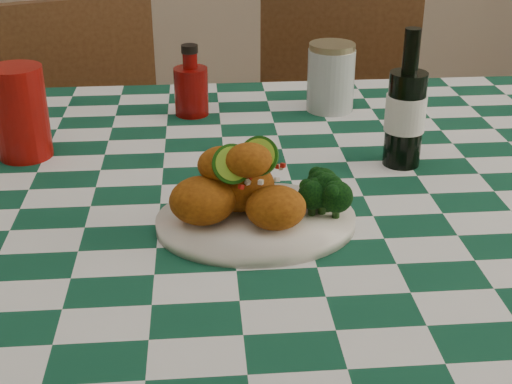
{
  "coord_description": "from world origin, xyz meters",
  "views": [
    {
      "loc": [
        -0.14,
        -1.02,
        1.27
      ],
      "look_at": [
        -0.07,
        -0.15,
        0.84
      ],
      "focal_mm": 50.0,
      "sensor_mm": 36.0,
      "label": 1
    }
  ],
  "objects_px": {
    "beer_bottle": "(407,99)",
    "wooden_chair_left": "(109,187)",
    "plate": "(256,222)",
    "mason_jar": "(331,77)",
    "wooden_chair_right": "(335,166)",
    "red_tumbler": "(20,113)",
    "fried_chicken_pile": "(248,181)",
    "ketchup_bottle": "(191,80)",
    "dining_table": "(287,374)"
  },
  "relations": [
    {
      "from": "plate",
      "to": "wooden_chair_left",
      "type": "bearing_deg",
      "value": 110.81
    },
    {
      "from": "wooden_chair_left",
      "to": "wooden_chair_right",
      "type": "xyz_separation_m",
      "value": [
        0.61,
        0.03,
        0.03
      ]
    },
    {
      "from": "dining_table",
      "to": "wooden_chair_left",
      "type": "xyz_separation_m",
      "value": [
        -0.39,
        0.69,
        0.06
      ]
    },
    {
      "from": "beer_bottle",
      "to": "wooden_chair_left",
      "type": "height_order",
      "value": "beer_bottle"
    },
    {
      "from": "beer_bottle",
      "to": "wooden_chair_left",
      "type": "relative_size",
      "value": 0.25
    },
    {
      "from": "plate",
      "to": "mason_jar",
      "type": "xyz_separation_m",
      "value": [
        0.19,
        0.48,
        0.06
      ]
    },
    {
      "from": "mason_jar",
      "to": "red_tumbler",
      "type": "bearing_deg",
      "value": -161.02
    },
    {
      "from": "wooden_chair_left",
      "to": "ketchup_bottle",
      "type": "bearing_deg",
      "value": -80.6
    },
    {
      "from": "wooden_chair_right",
      "to": "ketchup_bottle",
      "type": "bearing_deg",
      "value": -122.73
    },
    {
      "from": "wooden_chair_left",
      "to": "red_tumbler",
      "type": "bearing_deg",
      "value": -118.06
    },
    {
      "from": "red_tumbler",
      "to": "fried_chicken_pile",
      "type": "bearing_deg",
      "value": -38.27
    },
    {
      "from": "fried_chicken_pile",
      "to": "beer_bottle",
      "type": "height_order",
      "value": "beer_bottle"
    },
    {
      "from": "ketchup_bottle",
      "to": "beer_bottle",
      "type": "relative_size",
      "value": 0.61
    },
    {
      "from": "mason_jar",
      "to": "beer_bottle",
      "type": "xyz_separation_m",
      "value": [
        0.07,
        -0.28,
        0.05
      ]
    },
    {
      "from": "plate",
      "to": "beer_bottle",
      "type": "distance_m",
      "value": 0.34
    },
    {
      "from": "ketchup_bottle",
      "to": "beer_bottle",
      "type": "bearing_deg",
      "value": -38.1
    },
    {
      "from": "red_tumbler",
      "to": "ketchup_bottle",
      "type": "height_order",
      "value": "red_tumbler"
    },
    {
      "from": "wooden_chair_left",
      "to": "plate",
      "type": "bearing_deg",
      "value": -91.91
    },
    {
      "from": "plate",
      "to": "mason_jar",
      "type": "relative_size",
      "value": 2.07
    },
    {
      "from": "dining_table",
      "to": "wooden_chair_left",
      "type": "bearing_deg",
      "value": 119.3
    },
    {
      "from": "wooden_chair_left",
      "to": "wooden_chair_right",
      "type": "distance_m",
      "value": 0.61
    },
    {
      "from": "mason_jar",
      "to": "beer_bottle",
      "type": "relative_size",
      "value": 0.59
    },
    {
      "from": "ketchup_bottle",
      "to": "beer_bottle",
      "type": "xyz_separation_m",
      "value": [
        0.35,
        -0.27,
        0.04
      ]
    },
    {
      "from": "fried_chicken_pile",
      "to": "ketchup_bottle",
      "type": "bearing_deg",
      "value": 99.33
    },
    {
      "from": "red_tumbler",
      "to": "plate",
      "type": "bearing_deg",
      "value": -37.48
    },
    {
      "from": "mason_jar",
      "to": "wooden_chair_left",
      "type": "distance_m",
      "value": 0.74
    },
    {
      "from": "dining_table",
      "to": "plate",
      "type": "distance_m",
      "value": 0.43
    },
    {
      "from": "red_tumbler",
      "to": "beer_bottle",
      "type": "relative_size",
      "value": 0.69
    },
    {
      "from": "plate",
      "to": "fried_chicken_pile",
      "type": "bearing_deg",
      "value": 180.0
    },
    {
      "from": "dining_table",
      "to": "fried_chicken_pile",
      "type": "relative_size",
      "value": 9.74
    },
    {
      "from": "fried_chicken_pile",
      "to": "mason_jar",
      "type": "xyz_separation_m",
      "value": [
        0.2,
        0.48,
        -0.01
      ]
    },
    {
      "from": "plate",
      "to": "mason_jar",
      "type": "height_order",
      "value": "mason_jar"
    },
    {
      "from": "beer_bottle",
      "to": "wooden_chair_right",
      "type": "distance_m",
      "value": 0.79
    },
    {
      "from": "dining_table",
      "to": "ketchup_bottle",
      "type": "bearing_deg",
      "value": 115.88
    },
    {
      "from": "fried_chicken_pile",
      "to": "wooden_chair_right",
      "type": "xyz_separation_m",
      "value": [
        0.3,
        0.87,
        -0.38
      ]
    },
    {
      "from": "dining_table",
      "to": "fried_chicken_pile",
      "type": "bearing_deg",
      "value": -117.94
    },
    {
      "from": "plate",
      "to": "fried_chicken_pile",
      "type": "height_order",
      "value": "fried_chicken_pile"
    },
    {
      "from": "wooden_chair_right",
      "to": "mason_jar",
      "type": "bearing_deg",
      "value": -93.72
    },
    {
      "from": "red_tumbler",
      "to": "wooden_chair_left",
      "type": "distance_m",
      "value": 0.69
    },
    {
      "from": "plate",
      "to": "mason_jar",
      "type": "bearing_deg",
      "value": 68.5
    },
    {
      "from": "fried_chicken_pile",
      "to": "wooden_chair_right",
      "type": "bearing_deg",
      "value": 71.21
    },
    {
      "from": "plate",
      "to": "wooden_chair_left",
      "type": "relative_size",
      "value": 0.3
    },
    {
      "from": "dining_table",
      "to": "plate",
      "type": "xyz_separation_m",
      "value": [
        -0.07,
        -0.15,
        0.4
      ]
    },
    {
      "from": "dining_table",
      "to": "plate",
      "type": "relative_size",
      "value": 5.97
    },
    {
      "from": "fried_chicken_pile",
      "to": "dining_table",
      "type": "bearing_deg",
      "value": 62.06
    },
    {
      "from": "dining_table",
      "to": "beer_bottle",
      "type": "distance_m",
      "value": 0.54
    },
    {
      "from": "mason_jar",
      "to": "wooden_chair_left",
      "type": "height_order",
      "value": "mason_jar"
    },
    {
      "from": "red_tumbler",
      "to": "beer_bottle",
      "type": "distance_m",
      "value": 0.64
    },
    {
      "from": "ketchup_bottle",
      "to": "wooden_chair_left",
      "type": "height_order",
      "value": "ketchup_bottle"
    },
    {
      "from": "fried_chicken_pile",
      "to": "red_tumbler",
      "type": "height_order",
      "value": "red_tumbler"
    }
  ]
}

